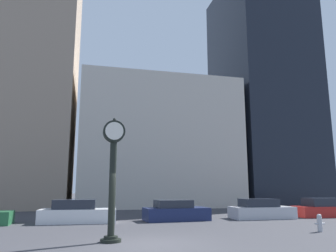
% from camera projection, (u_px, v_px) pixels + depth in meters
% --- Properties ---
extents(ground_plane, '(200.00, 200.00, 0.00)m').
position_uv_depth(ground_plane, '(147.00, 245.00, 11.51)').
color(ground_plane, '#38383D').
extents(building_tall_tower, '(15.30, 12.00, 31.75)m').
position_uv_depth(building_tall_tower, '(2.00, 54.00, 34.69)').
color(building_tall_tower, gray).
rests_on(building_tall_tower, ground_plane).
extents(building_storefront_row, '(16.40, 12.00, 13.23)m').
position_uv_depth(building_storefront_row, '(155.00, 145.00, 36.83)').
color(building_storefront_row, beige).
rests_on(building_storefront_row, ground_plane).
extents(building_glass_modern, '(9.69, 12.00, 27.90)m').
position_uv_depth(building_glass_modern, '(261.00, 91.00, 41.35)').
color(building_glass_modern, black).
rests_on(building_glass_modern, ground_plane).
extents(street_clock, '(0.85, 0.77, 4.66)m').
position_uv_depth(street_clock, '(113.00, 169.00, 12.49)').
color(street_clock, black).
rests_on(street_clock, ground_plane).
extents(car_white, '(4.32, 2.17, 1.29)m').
position_uv_depth(car_white, '(77.00, 213.00, 18.69)').
color(car_white, silver).
rests_on(car_white, ground_plane).
extents(car_navy, '(3.97, 1.96, 1.22)m').
position_uv_depth(car_navy, '(176.00, 212.00, 19.82)').
color(car_navy, '#19234C').
rests_on(car_navy, ground_plane).
extents(car_silver, '(4.04, 1.94, 1.25)m').
position_uv_depth(car_silver, '(261.00, 210.00, 21.09)').
color(car_silver, '#BCBCC1').
rests_on(car_silver, ground_plane).
extents(car_red, '(4.67, 1.97, 1.25)m').
position_uv_depth(car_red, '(327.00, 209.00, 22.43)').
color(car_red, red).
rests_on(car_red, ground_plane).
extents(fire_hydrant_near, '(0.49, 0.21, 0.78)m').
position_uv_depth(fire_hydrant_near, '(320.00, 223.00, 14.84)').
color(fire_hydrant_near, '#B7B7BC').
rests_on(fire_hydrant_near, ground_plane).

